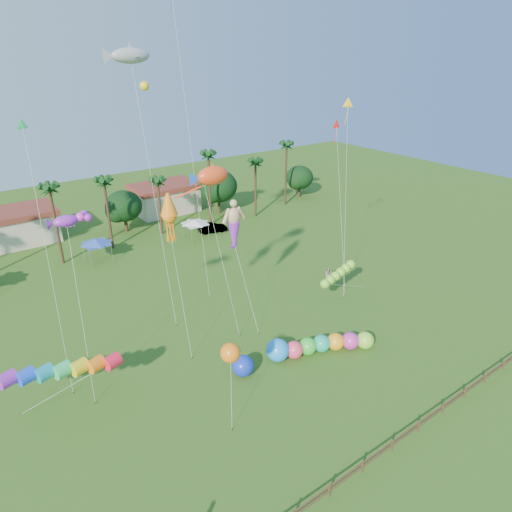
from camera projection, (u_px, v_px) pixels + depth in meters
ground at (330, 401)px, 36.14m from camera, size 160.00×160.00×0.00m
tree_line at (142, 203)px, 68.63m from camera, size 69.46×8.91×11.00m
buildings_row at (88, 215)px, 70.43m from camera, size 35.00×7.00×4.00m
tent_row at (98, 243)px, 58.51m from camera, size 31.00×4.00×0.60m
fence at (392, 444)px, 31.47m from camera, size 36.12×0.12×1.00m
car_b at (213, 228)px, 69.13m from camera, size 4.45×2.43×1.39m
spectator_b at (329, 275)px, 54.23m from camera, size 1.08×1.15×1.89m
caterpillar_inflatable at (316, 345)px, 41.47m from camera, size 9.91×5.55×2.10m
blue_ball at (243, 366)px, 38.70m from camera, size 1.87×1.87×1.87m
rainbow_tube at (85, 372)px, 34.74m from camera, size 9.09×3.05×3.63m
green_worm at (325, 284)px, 48.24m from camera, size 9.87×1.31×3.40m
orange_ball_kite at (230, 353)px, 32.11m from camera, size 1.91×2.06×6.70m
merman_kite at (234, 228)px, 44.43m from camera, size 2.44×5.79×11.99m
fish_kite at (213, 176)px, 41.32m from camera, size 4.88×5.46×15.96m
shark_kite at (131, 56)px, 40.96m from camera, size 5.04×7.94×25.77m
squid_kite at (169, 216)px, 39.02m from camera, size 1.95×4.71×14.54m
lobster_kite at (66, 221)px, 34.54m from camera, size 3.60×6.13×14.23m
delta_kite_red at (337, 128)px, 47.26m from camera, size 1.28×4.02×18.91m
delta_kite_yellow at (348, 108)px, 45.65m from camera, size 2.09×3.60×21.07m
delta_kite_green at (24, 134)px, 32.76m from camera, size 1.71×5.10×21.00m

